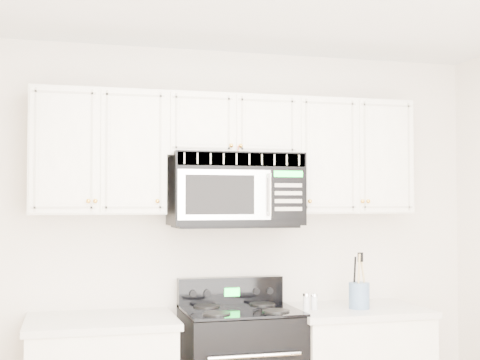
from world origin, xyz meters
name	(u,v)px	position (x,y,z in m)	size (l,w,h in m)	color
room	(321,274)	(0.00, 0.00, 1.30)	(3.51, 3.51, 2.61)	#9A7143
upper_cabinets	(229,149)	(0.00, 1.58, 1.93)	(2.44, 0.37, 0.75)	white
microwave	(235,189)	(0.03, 1.54, 1.68)	(0.82, 0.46, 0.45)	black
utensil_crock	(359,295)	(0.80, 1.37, 1.01)	(0.13, 0.13, 0.35)	slate
shaker_salt	(306,302)	(0.45, 1.39, 0.97)	(0.04, 0.04, 0.11)	#BBBBC1
shaker_pepper	(314,302)	(0.50, 1.39, 0.97)	(0.04, 0.04, 0.10)	#BBBBC1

